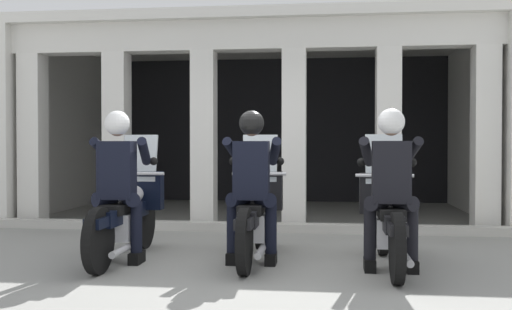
{
  "coord_description": "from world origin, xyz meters",
  "views": [
    {
      "loc": [
        0.78,
        -6.17,
        1.24
      ],
      "look_at": [
        0.0,
        0.24,
        1.12
      ],
      "focal_mm": 41.55,
      "sensor_mm": 36.0,
      "label": 1
    }
  ],
  "objects_px": {
    "motorcycle_left": "(127,212)",
    "police_officer_left": "(118,173)",
    "police_officer_center": "(252,173)",
    "motorcycle_center": "(255,212)",
    "motorcycle_right": "(388,217)",
    "police_officer_right": "(391,175)"
  },
  "relations": [
    {
      "from": "motorcycle_left",
      "to": "police_officer_center",
      "type": "xyz_separation_m",
      "value": [
        1.39,
        -0.16,
        0.44
      ]
    },
    {
      "from": "police_officer_center",
      "to": "motorcycle_center",
      "type": "bearing_deg",
      "value": 79.7
    },
    {
      "from": "motorcycle_center",
      "to": "police_officer_right",
      "type": "relative_size",
      "value": 1.29
    },
    {
      "from": "motorcycle_left",
      "to": "police_officer_right",
      "type": "relative_size",
      "value": 1.29
    },
    {
      "from": "police_officer_center",
      "to": "motorcycle_right",
      "type": "distance_m",
      "value": 1.46
    },
    {
      "from": "motorcycle_right",
      "to": "police_officer_right",
      "type": "distance_m",
      "value": 0.52
    },
    {
      "from": "motorcycle_right",
      "to": "police_officer_right",
      "type": "relative_size",
      "value": 1.29
    },
    {
      "from": "police_officer_right",
      "to": "motorcycle_center",
      "type": "bearing_deg",
      "value": 152.4
    },
    {
      "from": "motorcycle_left",
      "to": "motorcycle_right",
      "type": "xyz_separation_m",
      "value": [
        2.77,
        -0.07,
        0.0
      ]
    },
    {
      "from": "motorcycle_left",
      "to": "motorcycle_center",
      "type": "distance_m",
      "value": 1.39
    },
    {
      "from": "police_officer_left",
      "to": "police_officer_right",
      "type": "bearing_deg",
      "value": -5.43
    },
    {
      "from": "police_officer_left",
      "to": "police_officer_right",
      "type": "relative_size",
      "value": 1.0
    },
    {
      "from": "motorcycle_right",
      "to": "motorcycle_left",
      "type": "bearing_deg",
      "value": 169.99
    },
    {
      "from": "motorcycle_center",
      "to": "motorcycle_right",
      "type": "bearing_deg",
      "value": -18.14
    },
    {
      "from": "motorcycle_right",
      "to": "motorcycle_center",
      "type": "bearing_deg",
      "value": 163.44
    },
    {
      "from": "motorcycle_right",
      "to": "police_officer_right",
      "type": "xyz_separation_m",
      "value": [
        -0.0,
        -0.28,
        0.44
      ]
    },
    {
      "from": "motorcycle_left",
      "to": "police_officer_left",
      "type": "bearing_deg",
      "value": -94.15
    },
    {
      "from": "motorcycle_center",
      "to": "police_officer_center",
      "type": "relative_size",
      "value": 1.29
    },
    {
      "from": "motorcycle_left",
      "to": "police_officer_center",
      "type": "relative_size",
      "value": 1.29
    },
    {
      "from": "motorcycle_left",
      "to": "police_officer_center",
      "type": "distance_m",
      "value": 1.46
    },
    {
      "from": "motorcycle_left",
      "to": "motorcycle_right",
      "type": "relative_size",
      "value": 1.0
    },
    {
      "from": "motorcycle_center",
      "to": "police_officer_left",
      "type": "bearing_deg",
      "value": -173.74
    }
  ]
}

